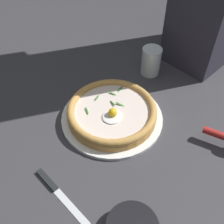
{
  "coord_description": "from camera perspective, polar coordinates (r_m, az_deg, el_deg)",
  "views": [
    {
      "loc": [
        -0.55,
        -0.25,
        0.67
      ],
      "look_at": [
        -0.01,
        0.01,
        0.03
      ],
      "focal_mm": 43.5,
      "sensor_mm": 36.0,
      "label": 1
    }
  ],
  "objects": [
    {
      "name": "ground_plane",
      "position": [
        0.92,
        1.11,
        -1.73
      ],
      "size": [
        2.4,
        2.4,
        0.03
      ],
      "primitive_type": "cube",
      "color": "#39383C",
      "rests_on": "ground"
    },
    {
      "name": "pizza_plate",
      "position": [
        0.9,
        -0.0,
        -1.14
      ],
      "size": [
        0.33,
        0.33,
        0.01
      ],
      "primitive_type": "cylinder",
      "color": "white",
      "rests_on": "ground"
    },
    {
      "name": "pizza",
      "position": [
        0.88,
        -0.0,
        0.09
      ],
      "size": [
        0.29,
        0.29,
        0.06
      ],
      "color": "#D09448",
      "rests_on": "pizza_plate"
    },
    {
      "name": "table_knife",
      "position": [
        0.77,
        -12.01,
        -15.36
      ],
      "size": [
        0.09,
        0.2,
        0.01
      ],
      "color": "silver",
      "rests_on": "ground"
    },
    {
      "name": "drinking_glass",
      "position": [
        1.06,
        8.15,
        10.19
      ],
      "size": [
        0.07,
        0.07,
        0.11
      ],
      "color": "silver",
      "rests_on": "ground"
    }
  ]
}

